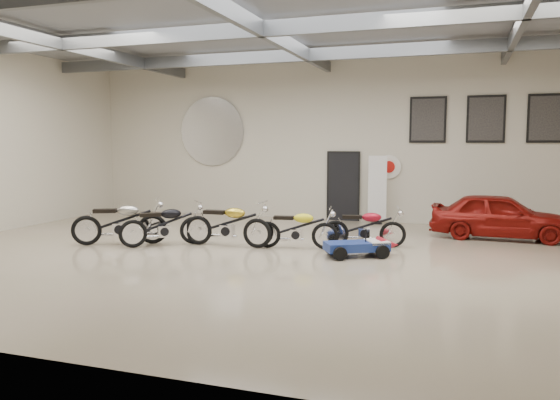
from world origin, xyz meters
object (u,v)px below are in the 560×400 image
(motorcycle_red, at_px, (364,226))
(vintage_car, at_px, (500,216))
(motorcycle_yellow, at_px, (296,227))
(motorcycle_silver, at_px, (119,221))
(motorcycle_black, at_px, (164,224))
(banner_stand, at_px, (377,191))
(motorcycle_gold, at_px, (227,223))
(go_kart, at_px, (363,243))

(motorcycle_red, bearing_deg, vintage_car, 25.02)
(vintage_car, bearing_deg, motorcycle_yellow, 125.13)
(motorcycle_silver, height_order, motorcycle_yellow, motorcycle_silver)
(motorcycle_silver, height_order, motorcycle_black, motorcycle_silver)
(motorcycle_black, distance_m, motorcycle_red, 4.72)
(motorcycle_black, relative_size, motorcycle_yellow, 1.06)
(banner_stand, bearing_deg, motorcycle_silver, -147.84)
(motorcycle_red, bearing_deg, motorcycle_yellow, -164.07)
(motorcycle_yellow, xyz_separation_m, vintage_car, (4.53, 2.93, 0.08))
(motorcycle_gold, bearing_deg, motorcycle_red, 16.92)
(motorcycle_gold, xyz_separation_m, motorcycle_red, (3.06, 0.96, -0.07))
(motorcycle_yellow, height_order, go_kart, motorcycle_yellow)
(motorcycle_silver, relative_size, motorcycle_gold, 1.02)
(banner_stand, relative_size, motorcycle_silver, 0.90)
(motorcycle_gold, distance_m, motorcycle_yellow, 1.63)
(go_kart, bearing_deg, motorcycle_black, 153.82)
(banner_stand, height_order, go_kart, banner_stand)
(motorcycle_silver, height_order, vintage_car, vintage_car)
(motorcycle_black, height_order, motorcycle_yellow, motorcycle_black)
(banner_stand, relative_size, motorcycle_yellow, 1.04)
(banner_stand, height_order, motorcycle_yellow, banner_stand)
(banner_stand, bearing_deg, go_kart, -97.55)
(motorcycle_gold, distance_m, motorcycle_red, 3.21)
(motorcycle_silver, xyz_separation_m, motorcycle_black, (1.07, 0.21, -0.04))
(banner_stand, xyz_separation_m, motorcycle_black, (-4.27, -5.07, -0.47))
(banner_stand, distance_m, motorcycle_red, 3.75)
(motorcycle_gold, relative_size, go_kart, 1.30)
(motorcycle_yellow, relative_size, vintage_car, 0.56)
(banner_stand, relative_size, motorcycle_red, 1.06)
(banner_stand, xyz_separation_m, motorcycle_red, (0.25, -3.71, -0.50))
(go_kart, relative_size, vintage_car, 0.48)
(motorcycle_black, xyz_separation_m, go_kart, (4.68, 0.27, -0.23))
(go_kart, bearing_deg, motorcycle_red, 69.03)
(motorcycle_silver, xyz_separation_m, go_kart, (5.76, 0.48, -0.27))
(motorcycle_silver, bearing_deg, motorcycle_gold, -12.57)
(motorcycle_black, xyz_separation_m, motorcycle_yellow, (3.08, 0.64, -0.03))
(banner_stand, xyz_separation_m, go_kart, (0.42, -4.80, -0.69))
(motorcycle_gold, bearing_deg, banner_stand, 58.47)
(motorcycle_red, xyz_separation_m, vintage_car, (3.08, 2.21, 0.09))
(motorcycle_gold, height_order, motorcycle_yellow, motorcycle_gold)
(banner_stand, relative_size, motorcycle_black, 0.98)
(motorcycle_silver, xyz_separation_m, vintage_car, (8.68, 3.78, 0.01))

